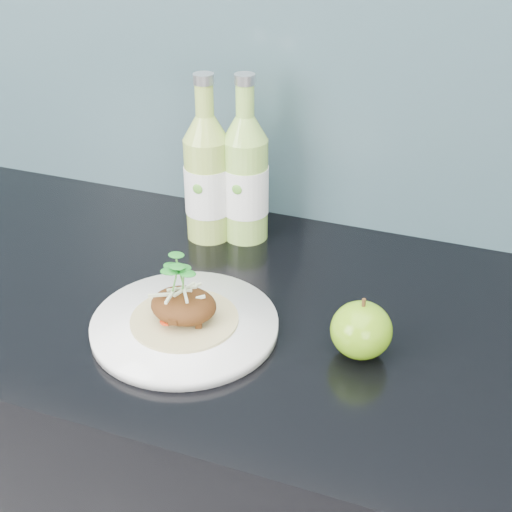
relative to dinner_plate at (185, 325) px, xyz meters
The scene contains 7 objects.
kitchen_counter 0.47m from the dinner_plate, 85.48° to the left, with size 4.00×0.60×0.90m, color black.
subway_backsplash 0.51m from the dinner_plate, 88.87° to the left, with size 4.00×0.02×0.70m, color #6998A6.
dinner_plate is the anchor object (origin of this frame).
pork_taco 0.04m from the dinner_plate, 94.24° to the left, with size 0.15×0.15×0.10m.
green_apple 0.24m from the dinner_plate, ahead, with size 0.10×0.10×0.08m.
cider_bottle_left 0.28m from the dinner_plate, 106.89° to the left, with size 0.09×0.09×0.27m.
cider_bottle_right 0.29m from the dinner_plate, 94.05° to the left, with size 0.09×0.09×0.27m.
Camera 1 is at (0.36, 0.91, 1.47)m, focal length 50.00 mm.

